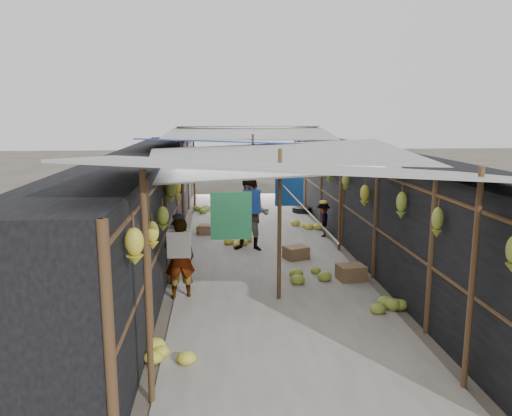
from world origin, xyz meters
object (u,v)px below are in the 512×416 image
object	(u,v)px
shopper_blue	(252,215)
vendor_seated	(323,220)
crate_near	(296,253)
black_basin	(301,210)
vendor_elderly	(180,258)

from	to	relation	value
shopper_blue	vendor_seated	xyz separation A→B (m)	(1.95, 1.16, -0.41)
shopper_blue	vendor_seated	world-z (taller)	shopper_blue
crate_near	shopper_blue	bearing A→B (deg)	117.00
crate_near	black_basin	world-z (taller)	crate_near
black_basin	crate_near	bearing A→B (deg)	-101.04
black_basin	vendor_seated	distance (m)	3.30
black_basin	vendor_elderly	distance (m)	8.14
vendor_elderly	shopper_blue	size ratio (longest dim) A/B	0.83
black_basin	vendor_seated	bearing A→B (deg)	-90.00
vendor_elderly	vendor_seated	xyz separation A→B (m)	(3.40, 4.08, -0.26)
crate_near	shopper_blue	xyz separation A→B (m)	(-0.92, 0.79, 0.72)
vendor_seated	shopper_blue	bearing A→B (deg)	-44.86
black_basin	vendor_seated	xyz separation A→B (m)	(0.00, -3.28, 0.37)
crate_near	vendor_elderly	xyz separation A→B (m)	(-2.38, -2.13, 0.57)
black_basin	vendor_seated	world-z (taller)	vendor_seated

